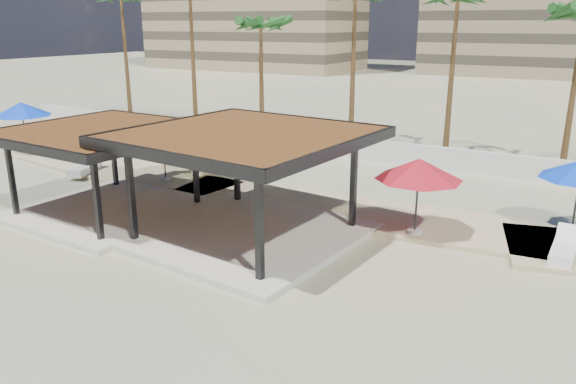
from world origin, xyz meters
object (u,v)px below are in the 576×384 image
object	(u,v)px
pavilion_central	(246,175)
pavilion_west	(106,163)
lounger_d	(563,251)
umbrella_c	(419,169)
umbrella_a	(22,109)
lounger_a	(85,168)

from	to	relation	value
pavilion_central	pavilion_west	world-z (taller)	pavilion_central
pavilion_central	lounger_d	distance (m)	10.75
pavilion_west	umbrella_c	size ratio (longest dim) A/B	1.78
lounger_d	pavilion_west	bearing A→B (deg)	103.97
umbrella_a	umbrella_c	distance (m)	23.78
pavilion_central	umbrella_a	size ratio (longest dim) A/B	1.97
pavilion_west	umbrella_a	world-z (taller)	pavilion_west
umbrella_a	umbrella_c	bearing A→B (deg)	-4.00
pavilion_west	lounger_d	bearing A→B (deg)	15.84
pavilion_west	lounger_a	distance (m)	6.62
umbrella_c	lounger_d	xyz separation A→B (m)	(4.81, 0.32, -2.16)
umbrella_a	umbrella_c	world-z (taller)	umbrella_a
pavilion_central	umbrella_c	xyz separation A→B (m)	(5.25, 2.95, 0.22)
umbrella_c	lounger_a	world-z (taller)	umbrella_c
umbrella_c	lounger_a	size ratio (longest dim) A/B	1.71
pavilion_central	pavilion_west	bearing A→B (deg)	-170.38
pavilion_central	lounger_d	size ratio (longest dim) A/B	3.94
lounger_a	lounger_d	size ratio (longest dim) A/B	1.12
lounger_d	pavilion_central	bearing A→B (deg)	109.21
pavilion_west	umbrella_c	xyz separation A→B (m)	(11.62, 3.41, 0.45)
umbrella_c	lounger_d	size ratio (longest dim) A/B	1.92
pavilion_central	umbrella_c	size ratio (longest dim) A/B	2.06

